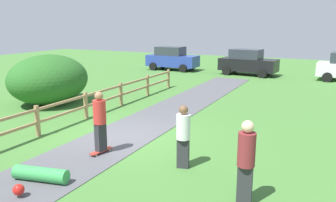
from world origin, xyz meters
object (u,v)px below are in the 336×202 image
Objects in this scene: parked_car_black at (248,62)px; skater_riding at (100,119)px; bystander_maroon at (246,158)px; bush_large at (49,79)px; skater_fallen at (39,175)px; parked_car_blue at (172,58)px; bystander_white at (183,134)px.

skater_riding is at bearing -90.37° from parked_car_black.
bush_large is at bearing 153.98° from bystander_maroon.
skater_riding is 1.28× the size of skater_fallen.
parked_car_blue reaches higher than skater_fallen.
skater_riding is 18.86m from parked_car_blue.
skater_riding reaches higher than bystander_white.
bystander_maroon is (4.60, -1.02, -0.02)m from skater_riding.
parked_car_blue and parked_car_black have the same top height.
parked_car_black is (6.26, 0.00, 0.00)m from parked_car_blue.
bystander_maroon is at bearing 14.60° from skater_fallen.
bush_large is 2.33× the size of bystander_white.
skater_riding reaches higher than bystander_maroon.
parked_car_black reaches higher than bystander_white.
bush_large is 8.99m from skater_fallen.
skater_riding is 17.83m from parked_car_black.
bush_large is 12.09m from bystander_maroon.
skater_riding is 0.44× the size of parked_car_black.
skater_riding is 1.08× the size of bystander_white.
skater_riding is 2.63m from bystander_white.
bystander_maroon is 2.31m from bystander_white.
bush_large is 2.15× the size of bystander_maroon.
bush_large reaches higher than bystander_white.
bystander_white is 19.71m from parked_car_blue.
skater_fallen is at bearing -138.97° from bystander_white.
bush_large is at bearing 155.16° from bystander_white.
bush_large reaches higher than parked_car_black.
bystander_maroon is (10.86, -5.30, -0.13)m from bush_large.
parked_car_black is at bearing 89.63° from skater_riding.
parked_car_blue reaches higher than bystander_white.
parked_car_blue is at bearing -179.96° from parked_car_black.
parked_car_blue is (-5.97, 20.09, 0.76)m from skater_fallen.
skater_fallen is 20.11m from parked_car_black.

